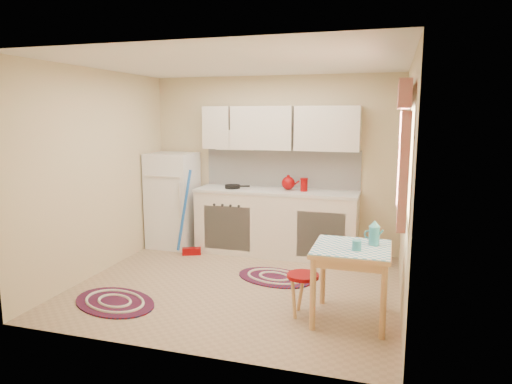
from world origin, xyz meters
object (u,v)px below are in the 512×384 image
(base_cabinets, at_px, (276,223))
(stool, at_px, (303,295))
(table, at_px, (351,284))
(fridge, at_px, (173,200))

(base_cabinets, bearing_deg, stool, -68.40)
(table, bearing_deg, base_cabinets, 122.94)
(base_cabinets, distance_m, table, 2.21)
(base_cabinets, xyz_separation_m, stool, (0.75, -1.89, -0.23))
(fridge, relative_size, table, 1.94)
(fridge, height_order, table, fridge)
(fridge, height_order, base_cabinets, fridge)
(base_cabinets, xyz_separation_m, table, (1.20, -1.86, -0.08))
(base_cabinets, height_order, table, base_cabinets)
(table, xyz_separation_m, stool, (-0.46, -0.03, -0.15))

